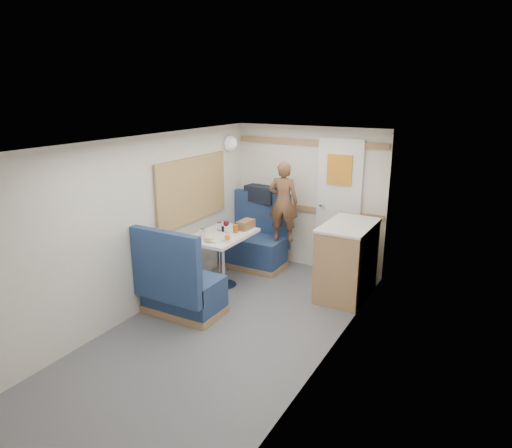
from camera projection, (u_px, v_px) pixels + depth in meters
The scene contains 26 objects.
floor at pixel (223, 333), 4.81m from camera, with size 4.50×4.50×0.00m, color #515156.
ceiling at pixel (218, 142), 4.24m from camera, with size 4.50×4.50×0.00m, color silver.
wall_back at pixel (309, 198), 6.41m from camera, with size 2.20×0.02×2.00m, color silver.
wall_left at pixel (137, 228), 5.04m from camera, with size 0.02×4.50×2.00m, color silver.
wall_right at pixel (325, 263), 4.01m from camera, with size 0.02×4.50×2.00m, color silver.
oak_trim_low at pixel (308, 209), 6.43m from camera, with size 2.15×0.02×0.08m, color olive.
oak_trim_high at pixel (310, 142), 6.17m from camera, with size 2.15×0.02×0.08m, color olive.
side_window at pixel (192, 189), 5.79m from camera, with size 0.04×1.30×0.72m, color #B1B99D.
rear_door at pixel (338, 204), 6.18m from camera, with size 0.62×0.12×1.86m.
dinette_table at pixel (222, 246), 5.79m from camera, with size 0.62×0.92×0.72m.
bench_far at pixel (255, 246), 6.59m from camera, with size 0.90×0.59×1.05m.
bench_near at pixel (180, 290), 5.14m from camera, with size 0.90×0.59×1.05m.
ledge at pixel (264, 203), 6.64m from camera, with size 0.90×0.14×0.04m, color olive.
dome_light at pixel (230, 143), 6.34m from camera, with size 0.20×0.20×0.20m, color white.
galley_counter at pixel (347, 259), 5.59m from camera, with size 0.57×0.92×0.92m.
person at pixel (283, 202), 6.18m from camera, with size 0.40×0.26×1.11m, color brown.
duffel_bag at pixel (261, 194), 6.61m from camera, with size 0.48×0.23×0.23m, color black.
tray at pixel (218, 237), 5.59m from camera, with size 0.27×0.35×0.02m, color white.
orange_fruit at pixel (227, 237), 5.44m from camera, with size 0.07×0.07×0.07m, color #E05209.
cheese_block at pixel (209, 239), 5.43m from camera, with size 0.10×0.06×0.03m, color #D9C47D.
wine_glass at pixel (226, 224), 5.74m from camera, with size 0.08×0.08×0.17m.
tumbler_left at pixel (202, 233), 5.61m from camera, with size 0.07×0.07×0.11m, color silver.
tumbler_mid at pixel (220, 226), 5.89m from camera, with size 0.06×0.06×0.10m, color white.
beer_glass at pixel (235, 229), 5.78m from camera, with size 0.07×0.07×0.10m, color #964C15.
pepper_grinder at pixel (223, 230), 5.77m from camera, with size 0.03×0.03×0.09m, color black.
bread_loaf at pixel (246, 225), 5.95m from camera, with size 0.14×0.27×0.11m, color olive.
Camera 1 is at (2.39, -3.57, 2.47)m, focal length 32.00 mm.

